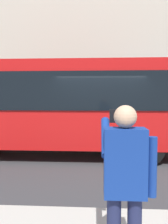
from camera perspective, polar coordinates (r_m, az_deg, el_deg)
The scene contains 4 objects.
ground_plane at distance 7.45m, azimuth 3.92°, elevation -11.37°, with size 60.00×60.00×0.00m, color #38383A.
building_facade_far at distance 14.57m, azimuth 3.89°, elevation 19.81°, with size 28.00×1.55×12.00m.
red_bus at distance 7.97m, azimuth -8.43°, elevation 1.84°, with size 9.05×2.54×3.08m.
pedestrian_photographer at distance 2.41m, azimuth 9.86°, elevation -15.47°, with size 0.53×0.52×1.70m.
Camera 1 is at (0.06, 7.19, 1.93)m, focal length 37.89 mm.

